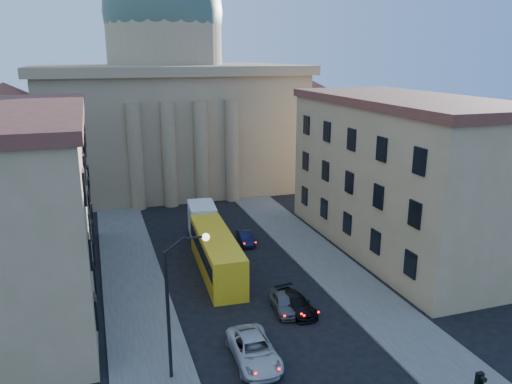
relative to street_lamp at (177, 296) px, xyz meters
The scene contains 12 objects.
sidewalk_left 11.38m from the street_lamp, 98.71° to the left, with size 5.00×60.00×0.15m, color #53514C.
sidewalk_right 19.14m from the street_lamp, 32.88° to the left, with size 5.00×60.00×0.15m, color #53514C.
church 48.43m from the street_lamp, 81.65° to the left, with size 68.02×28.76×36.60m.
building_left 17.36m from the street_lamp, 125.62° to the left, with size 11.60×26.60×14.70m.
building_right 27.84m from the street_lamp, 30.29° to the left, with size 11.60×26.60×14.70m.
street_lamp is the anchor object (origin of this frame).
car_left_mid 6.47m from the street_lamp, ahead, with size 2.54×5.50×1.53m, color silver.
car_right_mid 11.77m from the street_lamp, 28.26° to the left, with size 1.77×4.37×1.27m, color black.
car_right_far 11.21m from the street_lamp, 32.00° to the left, with size 1.57×3.90×1.33m, color #55555A.
car_right_distant 22.32m from the street_lamp, 62.76° to the left, with size 1.29×3.70×1.22m, color black.
city_bus 15.13m from the street_lamp, 67.70° to the left, with size 3.45×12.33×3.44m.
box_truck 22.73m from the street_lamp, 74.02° to the left, with size 3.20×6.73×3.58m.
Camera 1 is at (-10.71, -17.61, 18.42)m, focal length 35.00 mm.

